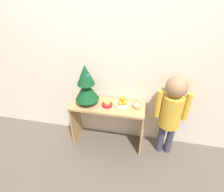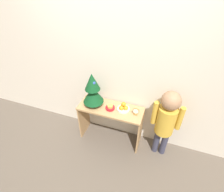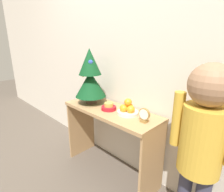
% 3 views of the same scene
% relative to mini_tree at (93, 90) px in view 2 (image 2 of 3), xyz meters
% --- Properties ---
extents(ground_plane, '(12.00, 12.00, 0.00)m').
position_rel_mini_tree_xyz_m(ground_plane, '(0.27, -0.17, -0.95)').
color(ground_plane, brown).
extents(back_wall, '(7.00, 0.05, 2.50)m').
position_rel_mini_tree_xyz_m(back_wall, '(0.27, 0.25, 0.30)').
color(back_wall, beige).
rests_on(back_wall, ground_plane).
extents(console_table, '(0.98, 0.37, 0.68)m').
position_rel_mini_tree_xyz_m(console_table, '(0.27, 0.02, -0.44)').
color(console_table, tan).
rests_on(console_table, ground_plane).
extents(mini_tree, '(0.31, 0.31, 0.55)m').
position_rel_mini_tree_xyz_m(mini_tree, '(0.00, 0.00, 0.00)').
color(mini_tree, '#4C3828').
rests_on(mini_tree, console_table).
extents(fruit_bowl, '(0.18, 0.18, 0.14)m').
position_rel_mini_tree_xyz_m(fruit_bowl, '(0.46, 0.04, -0.23)').
color(fruit_bowl, silver).
rests_on(fruit_bowl, console_table).
extents(singing_bowl, '(0.14, 0.14, 0.07)m').
position_rel_mini_tree_xyz_m(singing_bowl, '(0.27, -0.00, -0.25)').
color(singing_bowl, '#AD1923').
rests_on(singing_bowl, console_table).
extents(desk_clock, '(0.09, 0.04, 0.11)m').
position_rel_mini_tree_xyz_m(desk_clock, '(0.65, 0.00, -0.22)').
color(desk_clock, olive).
rests_on(desk_clock, console_table).
extents(child_figure, '(0.40, 0.26, 1.17)m').
position_rel_mini_tree_xyz_m(child_figure, '(1.07, 0.01, -0.21)').
color(child_figure, '#38384C').
rests_on(child_figure, ground_plane).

